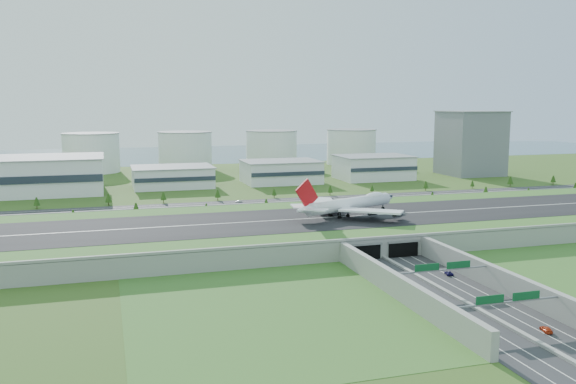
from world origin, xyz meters
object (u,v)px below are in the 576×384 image
object	(u,v)px
office_tower	(471,143)
boeing_747	(348,204)
car_4	(91,213)
fuel_tank_a	(91,153)
car_1	(476,325)
car_5	(370,195)
car_0	(388,276)
car_6	(528,192)
car_2	(449,273)
car_3	(546,329)
car_7	(238,201)

from	to	relation	value
office_tower	boeing_747	bearing A→B (deg)	-135.25
car_4	fuel_tank_a	bearing A→B (deg)	7.34
car_1	car_5	size ratio (longest dim) A/B	1.02
car_0	car_6	xyz separation A→B (m)	(186.76, 162.29, -0.06)
car_2	car_5	size ratio (longest dim) A/B	1.08
car_3	car_4	world-z (taller)	car_3
fuel_tank_a	car_5	world-z (taller)	fuel_tank_a
car_3	car_6	size ratio (longest dim) A/B	0.96
car_5	car_7	world-z (taller)	car_5
office_tower	car_2	world-z (taller)	office_tower
office_tower	car_1	size ratio (longest dim) A/B	11.64
car_5	car_4	bearing A→B (deg)	-63.55
car_0	car_5	xyz separation A→B (m)	(75.44, 182.64, -0.05)
car_1	car_2	size ratio (longest dim) A/B	0.94
car_0	office_tower	bearing A→B (deg)	55.45
car_3	car_7	distance (m)	244.31
car_7	car_5	bearing A→B (deg)	82.60
car_1	car_2	distance (m)	53.66
car_3	car_7	xyz separation A→B (m)	(-35.44, 241.73, -0.07)
office_tower	fuel_tank_a	world-z (taller)	office_tower
car_0	car_4	xyz separation A→B (m)	(-105.53, 164.45, -0.07)
office_tower	car_3	world-z (taller)	office_tower
car_1	car_6	distance (m)	282.21
boeing_747	car_4	xyz separation A→B (m)	(-122.53, 84.92, -13.05)
boeing_747	car_1	size ratio (longest dim) A/B	13.42
car_2	car_3	size ratio (longest dim) A/B	0.96
office_tower	car_1	bearing A→B (deg)	-122.89
car_4	car_5	size ratio (longest dim) A/B	0.95
office_tower	car_4	size ratio (longest dim) A/B	12.56
car_4	boeing_747	bearing A→B (deg)	-118.18
office_tower	car_5	world-z (taller)	office_tower
office_tower	car_0	bearing A→B (deg)	-127.83
car_0	fuel_tank_a	bearing A→B (deg)	108.96
boeing_747	car_1	distance (m)	132.25
fuel_tank_a	car_1	bearing A→B (deg)	-75.81
fuel_tank_a	car_0	distance (m)	402.49
car_0	car_3	size ratio (longest dim) A/B	0.91
boeing_747	car_0	world-z (taller)	boeing_747
fuel_tank_a	car_6	xyz separation A→B (m)	(295.37, -224.91, -16.63)
car_5	car_6	xyz separation A→B (m)	(111.32, -20.34, -0.01)
car_1	car_2	bearing A→B (deg)	52.34
car_0	car_1	distance (m)	51.30
car_4	car_5	distance (m)	181.89
boeing_747	car_7	size ratio (longest dim) A/B	13.40
car_1	car_4	distance (m)	241.13
car_0	car_5	bearing A→B (deg)	70.84
office_tower	car_0	world-z (taller)	office_tower
car_6	car_0	bearing A→B (deg)	124.47
fuel_tank_a	boeing_747	size ratio (longest dim) A/B	0.79
fuel_tank_a	car_6	distance (m)	371.62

